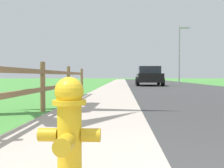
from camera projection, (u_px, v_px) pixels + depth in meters
name	position (u px, v px, depth m)	size (l,w,h in m)	color
ground_plane	(127.00, 84.00, 26.14)	(120.00, 120.00, 0.00)	#49933D
road_asphalt	(160.00, 83.00, 27.99)	(7.00, 66.00, 0.01)	#3A3A3A
curb_concrete	(99.00, 83.00, 28.27)	(6.00, 66.00, 0.01)	#B9A99D
grass_verge	(85.00, 83.00, 28.33)	(5.00, 66.00, 0.00)	#49933D
fire_hydrant	(69.00, 127.00, 1.95)	(0.46, 0.40, 0.77)	yellow
rail_fence	(43.00, 83.00, 5.71)	(0.11, 10.87, 1.08)	olive
parked_suv_black	(149.00, 76.00, 21.29)	(2.17, 4.63, 1.53)	black
street_lamp	(180.00, 49.00, 27.87)	(1.17, 0.20, 6.00)	gray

